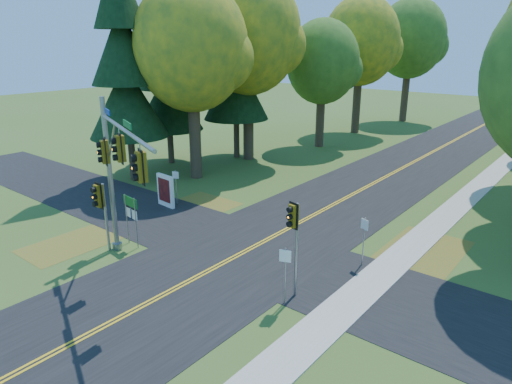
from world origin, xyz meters
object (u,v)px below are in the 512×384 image
Objects in this scene: traffic_mast at (116,165)px; east_signal_pole at (294,226)px; info_kiosk at (166,191)px; route_sign_cluster at (131,211)px.

traffic_mast is 1.88× the size of east_signal_pole.
traffic_mast is at bearing -48.98° from info_kiosk.
east_signal_pole is 1.54× the size of route_sign_cluster.
info_kiosk is (-4.71, 6.44, -3.80)m from traffic_mast.
traffic_mast is 8.84m from info_kiosk.
traffic_mast is 8.10m from east_signal_pole.
info_kiosk is at bearing 149.03° from traffic_mast.
traffic_mast reaches higher than route_sign_cluster.
traffic_mast is 2.90× the size of route_sign_cluster.
east_signal_pole is 12.96m from info_kiosk.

